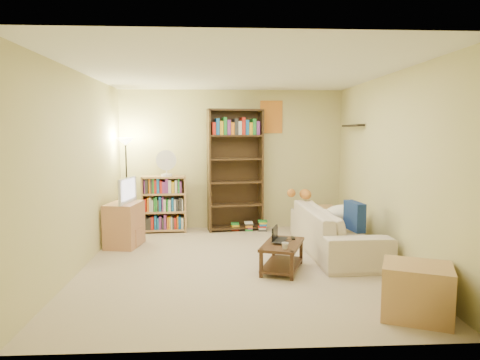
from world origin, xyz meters
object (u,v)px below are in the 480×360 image
object	(u,v)px
coffee_table	(282,254)
mug	(285,246)
tv_stand	(124,224)
end_cabinet	(417,291)
sofa	(335,230)
television	(123,190)
short_bookshelf	(164,204)
tall_bookshelf	(235,167)
laptop	(284,241)
floor_lamp	(126,158)
tabby_cat	(303,194)
side_table	(322,221)
desk_fan	(166,163)

from	to	relation	value
coffee_table	mug	bearing A→B (deg)	-72.02
tv_stand	end_cabinet	xyz separation A→B (m)	(3.29, -2.75, -0.08)
sofa	television	size ratio (longest dim) A/B	3.34
coffee_table	short_bookshelf	bearing A→B (deg)	148.04
coffee_table	tall_bookshelf	world-z (taller)	tall_bookshelf
laptop	end_cabinet	bearing A→B (deg)	-123.03
laptop	floor_lamp	bearing A→B (deg)	72.33
end_cabinet	tabby_cat	bearing A→B (deg)	98.37
mug	floor_lamp	world-z (taller)	floor_lamp
side_table	short_bookshelf	bearing A→B (deg)	172.22
coffee_table	tall_bookshelf	bearing A→B (deg)	122.22
tabby_cat	coffee_table	distance (m)	1.83
laptop	desk_fan	size ratio (longest dim) A/B	0.91
desk_fan	side_table	xyz separation A→B (m)	(2.67, -0.33, -0.98)
tv_stand	laptop	bearing A→B (deg)	-19.38
laptop	mug	distance (m)	0.33
tv_stand	side_table	size ratio (longest dim) A/B	1.38
laptop	television	world-z (taller)	television
sofa	side_table	size ratio (longest dim) A/B	4.61
tabby_cat	side_table	bearing A→B (deg)	28.75
tall_bookshelf	end_cabinet	xyz separation A→B (m)	(1.54, -3.76, -0.88)
mug	television	world-z (taller)	television
tv_stand	floor_lamp	size ratio (longest dim) A/B	0.41
sofa	television	xyz separation A→B (m)	(-3.15, 0.48, 0.54)
tall_bookshelf	desk_fan	xyz separation A→B (m)	(-1.20, -0.11, 0.09)
television	side_table	size ratio (longest dim) A/B	1.38
laptop	floor_lamp	world-z (taller)	floor_lamp
floor_lamp	sofa	bearing A→B (deg)	-21.25
side_table	coffee_table	bearing A→B (deg)	-117.56
tabby_cat	mug	bearing A→B (deg)	-107.19
tabby_cat	short_bookshelf	bearing A→B (deg)	165.96
desk_fan	tv_stand	bearing A→B (deg)	-121.50
sofa	desk_fan	bearing A→B (deg)	60.13
coffee_table	tv_stand	size ratio (longest dim) A/B	1.33
laptop	floor_lamp	size ratio (longest dim) A/B	0.25
sofa	mug	world-z (taller)	sofa
sofa	television	distance (m)	3.23
laptop	mug	world-z (taller)	mug
laptop	desk_fan	world-z (taller)	desk_fan
tabby_cat	laptop	xyz separation A→B (m)	(-0.56, -1.60, -0.37)
laptop	side_table	bearing A→B (deg)	-4.83
television	laptop	bearing A→B (deg)	-109.38
tabby_cat	mug	world-z (taller)	tabby_cat
tall_bookshelf	desk_fan	bearing A→B (deg)	176.72
tv_stand	floor_lamp	distance (m)	1.26
side_table	desk_fan	bearing A→B (deg)	173.04
tabby_cat	tall_bookshelf	xyz separation A→B (m)	(-1.08, 0.65, 0.40)
television	floor_lamp	xyz separation A→B (m)	(-0.11, 0.78, 0.45)
television	tv_stand	bearing A→B (deg)	0.00
tabby_cat	side_table	distance (m)	0.66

